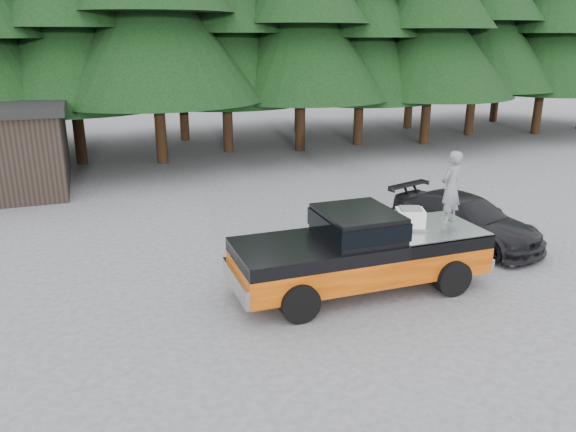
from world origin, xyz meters
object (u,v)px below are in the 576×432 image
object	(u,v)px
air_compressor	(410,219)
man_on_bed	(451,187)
parked_car	(465,219)
pickup_truck	(360,262)

from	to	relation	value
air_compressor	man_on_bed	distance (m)	1.28
man_on_bed	parked_car	distance (m)	2.95
parked_car	man_on_bed	bearing A→B (deg)	-154.11
pickup_truck	parked_car	bearing A→B (deg)	23.33
air_compressor	man_on_bed	xyz separation A→B (m)	(1.09, 0.05, 0.66)
air_compressor	parked_car	distance (m)	3.53
pickup_truck	air_compressor	bearing A→B (deg)	2.84
man_on_bed	parked_car	size ratio (longest dim) A/B	0.38
man_on_bed	air_compressor	bearing A→B (deg)	-21.64
pickup_truck	air_compressor	distance (m)	1.57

